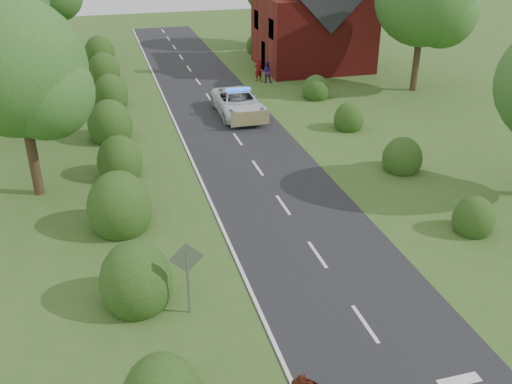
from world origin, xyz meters
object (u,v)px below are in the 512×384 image
object	(u,v)px
road_sign	(187,268)
police_van	(238,103)
pedestrian_purple	(267,72)
pedestrian_red	(258,70)

from	to	relation	value
road_sign	police_van	xyz separation A→B (m)	(6.03, 18.00, -0.90)
pedestrian_purple	pedestrian_red	bearing A→B (deg)	-37.89
pedestrian_red	road_sign	bearing A→B (deg)	55.73
road_sign	pedestrian_purple	bearing A→B (deg)	68.30
police_van	pedestrian_purple	bearing A→B (deg)	59.99
pedestrian_red	pedestrian_purple	distance (m)	0.76
road_sign	pedestrian_red	xyz separation A→B (m)	(9.32, 25.17, -0.84)
police_van	pedestrian_purple	size ratio (longest dim) A/B	3.53
road_sign	pedestrian_purple	distance (m)	26.45
police_van	pedestrian_purple	xyz separation A→B (m)	(3.75, 6.57, 0.02)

